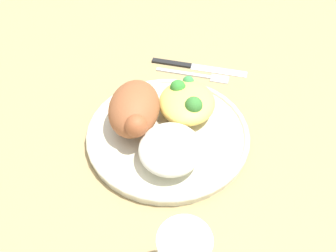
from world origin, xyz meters
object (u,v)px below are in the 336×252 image
(rice_pile, at_px, (170,149))
(roasted_chicken, at_px, (134,109))
(plate, at_px, (168,134))
(knife, at_px, (191,65))
(fork, at_px, (197,75))
(mac_cheese_with_broccoli, at_px, (187,101))

(rice_pile, bearing_deg, roasted_chicken, -135.82)
(plate, height_order, knife, plate)
(plate, height_order, fork, plate)
(mac_cheese_with_broccoli, bearing_deg, knife, -179.63)
(rice_pile, xyz_separation_m, knife, (-0.25, 0.02, -0.04))
(roasted_chicken, distance_m, mac_cheese_with_broccoli, 0.09)
(plate, height_order, roasted_chicken, roasted_chicken)
(roasted_chicken, height_order, fork, roasted_chicken)
(knife, bearing_deg, roasted_chicken, -23.56)
(plate, distance_m, fork, 0.17)
(knife, bearing_deg, rice_pile, -3.70)
(mac_cheese_with_broccoli, bearing_deg, rice_pile, -9.05)
(plate, xyz_separation_m, rice_pile, (0.06, 0.01, 0.03))
(plate, relative_size, mac_cheese_with_broccoli, 2.48)
(mac_cheese_with_broccoli, distance_m, fork, 0.12)
(plate, distance_m, mac_cheese_with_broccoli, 0.06)
(plate, bearing_deg, roasted_chicken, -100.13)
(rice_pile, height_order, fork, rice_pile)
(plate, bearing_deg, mac_cheese_with_broccoli, 152.65)
(plate, relative_size, knife, 1.38)
(roasted_chicken, bearing_deg, knife, 156.44)
(fork, bearing_deg, roasted_chicken, -30.89)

